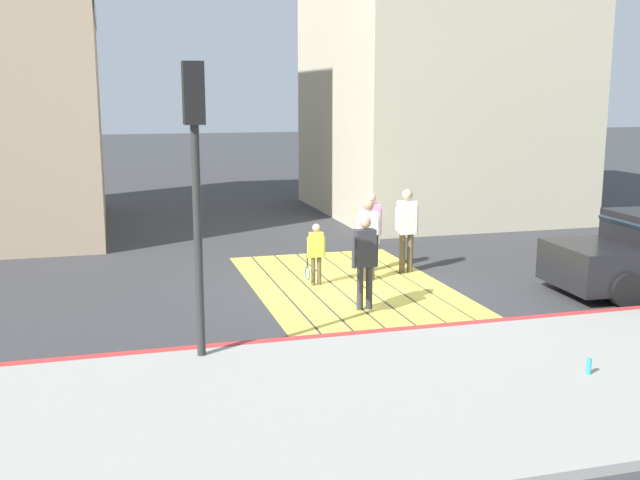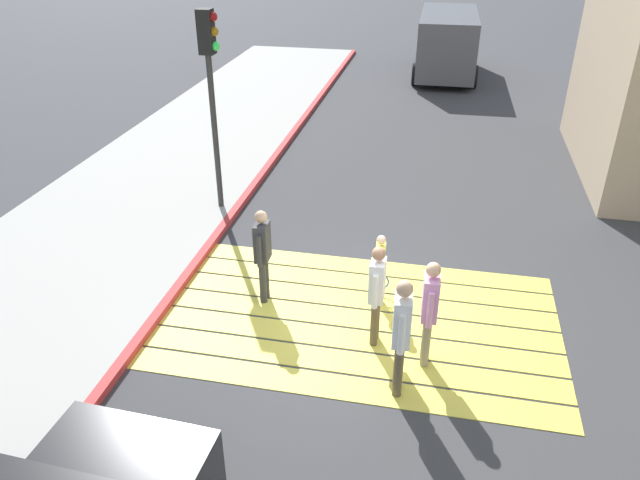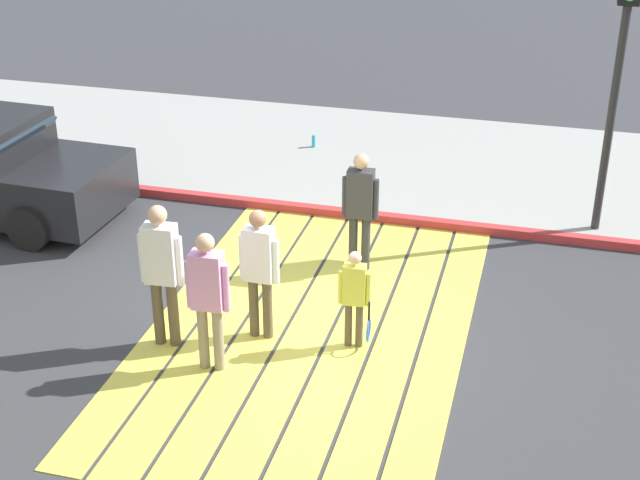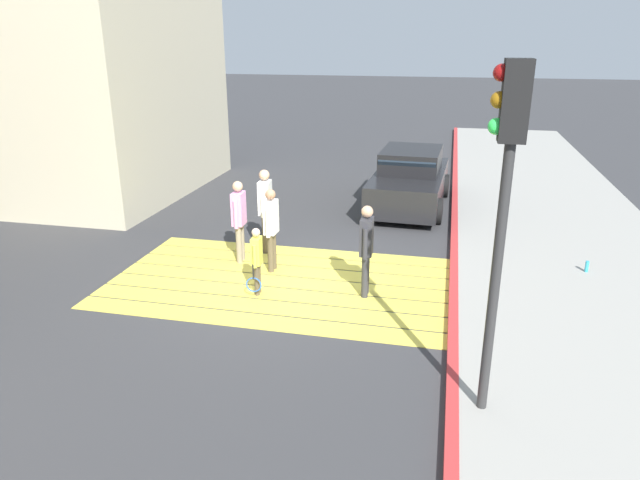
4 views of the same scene
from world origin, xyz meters
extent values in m
plane|color=#38383A|center=(0.00, 0.00, 0.00)|extent=(120.00, 120.00, 0.00)
cube|color=#EAD64C|center=(0.00, -1.65, 0.01)|extent=(6.40, 0.50, 0.01)
cube|color=#EAD64C|center=(0.00, -1.10, 0.01)|extent=(6.40, 0.50, 0.01)
cube|color=#EAD64C|center=(0.00, -0.55, 0.01)|extent=(6.40, 0.50, 0.01)
cube|color=#EAD64C|center=(0.00, 0.00, 0.01)|extent=(6.40, 0.50, 0.01)
cube|color=#EAD64C|center=(0.00, 0.55, 0.01)|extent=(6.40, 0.50, 0.01)
cube|color=#EAD64C|center=(0.00, 1.10, 0.01)|extent=(6.40, 0.50, 0.01)
cube|color=#EAD64C|center=(0.00, 1.65, 0.01)|extent=(6.40, 0.50, 0.01)
cube|color=#9E9B93|center=(-5.60, 0.00, 0.06)|extent=(4.80, 40.00, 0.12)
cube|color=#BC3333|center=(-3.25, 0.00, 0.07)|extent=(0.16, 40.00, 0.13)
cube|color=#1E2833|center=(-1.97, -4.96, 1.21)|extent=(1.49, 0.40, 0.49)
cylinder|color=black|center=(-1.06, -4.44, 0.33)|extent=(0.25, 0.67, 0.66)
cylinder|color=black|center=(-2.82, -4.36, 0.33)|extent=(0.25, 0.67, 0.66)
cylinder|color=#2D2D2D|center=(-3.60, 3.38, 1.70)|extent=(0.12, 0.12, 3.40)
cylinder|color=#33A5BF|center=(-5.76, -1.52, 0.23)|extent=(0.07, 0.07, 0.22)
cylinder|color=brown|center=(0.75, -1.45, 0.43)|extent=(0.13, 0.13, 0.86)
cylinder|color=brown|center=(0.76, -1.64, 0.43)|extent=(0.13, 0.13, 0.86)
cube|color=white|center=(0.76, -1.54, 1.22)|extent=(0.26, 0.39, 0.72)
sphere|color=tan|center=(0.76, -1.54, 1.71)|extent=(0.22, 0.22, 0.22)
cylinder|color=white|center=(0.74, -1.32, 1.14)|extent=(0.09, 0.09, 0.61)
cylinder|color=white|center=(0.77, -1.76, 1.14)|extent=(0.09, 0.09, 0.61)
cylinder|color=#333338|center=(-1.68, 0.33, 0.40)|extent=(0.12, 0.12, 0.80)
cylinder|color=#333338|center=(-1.68, 0.16, 0.40)|extent=(0.12, 0.12, 0.80)
cube|color=#333338|center=(-1.68, 0.24, 1.13)|extent=(0.23, 0.36, 0.67)
sphere|color=tan|center=(-1.68, 0.24, 1.59)|extent=(0.21, 0.21, 0.21)
cylinder|color=#333338|center=(-1.69, 0.45, 1.07)|extent=(0.09, 0.09, 0.57)
cylinder|color=#333338|center=(-1.67, 0.04, 1.07)|extent=(0.09, 0.09, 0.57)
cylinder|color=brown|center=(0.31, -0.43, 0.40)|extent=(0.12, 0.12, 0.79)
cylinder|color=brown|center=(0.30, -0.60, 0.40)|extent=(0.12, 0.12, 0.79)
cube|color=white|center=(0.31, -0.52, 1.12)|extent=(0.22, 0.35, 0.66)
sphere|color=#9E7051|center=(0.31, -0.52, 1.58)|extent=(0.21, 0.21, 0.21)
cylinder|color=white|center=(0.31, -0.31, 1.06)|extent=(0.09, 0.09, 0.56)
cylinder|color=white|center=(0.30, -0.72, 1.06)|extent=(0.09, 0.09, 0.56)
cylinder|color=gray|center=(1.09, -0.76, 0.41)|extent=(0.12, 0.12, 0.81)
cylinder|color=gray|center=(1.10, -0.94, 0.41)|extent=(0.12, 0.12, 0.81)
cube|color=#D18CC6|center=(1.09, -0.85, 1.15)|extent=(0.24, 0.37, 0.68)
sphere|color=tan|center=(1.09, -0.85, 1.61)|extent=(0.21, 0.21, 0.21)
cylinder|color=#D18CC6|center=(1.08, -0.64, 1.08)|extent=(0.09, 0.09, 0.57)
cylinder|color=#D18CC6|center=(1.10, -1.05, 1.08)|extent=(0.09, 0.09, 0.57)
cylinder|color=brown|center=(0.23, 0.68, 0.30)|extent=(0.09, 0.09, 0.60)
cylinder|color=brown|center=(0.24, 0.55, 0.30)|extent=(0.09, 0.09, 0.60)
cube|color=#D8D84C|center=(0.23, 0.61, 0.84)|extent=(0.18, 0.27, 0.50)
sphere|color=beige|center=(0.23, 0.61, 1.19)|extent=(0.15, 0.15, 0.15)
cylinder|color=#D8D84C|center=(0.22, 0.77, 0.79)|extent=(0.06, 0.06, 0.42)
cylinder|color=#D8D84C|center=(0.25, 0.45, 0.79)|extent=(0.06, 0.06, 0.42)
cylinder|color=black|center=(0.25, 0.79, 0.50)|extent=(0.03, 0.03, 0.28)
torus|color=blue|center=(0.25, 0.79, 0.26)|extent=(0.29, 0.05, 0.28)
camera|label=1|loc=(-13.97, 4.53, 3.82)|focal=42.23mm
camera|label=2|loc=(1.02, -8.07, 6.00)|focal=34.22mm
camera|label=3|loc=(9.25, 2.61, 6.05)|focal=51.61mm
camera|label=4|loc=(-2.97, 9.69, 4.45)|focal=32.25mm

